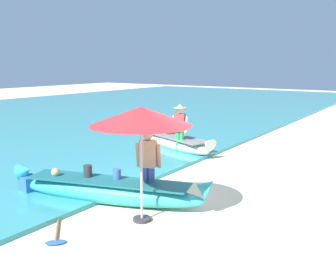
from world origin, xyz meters
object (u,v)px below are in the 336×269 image
(boat_white_midground, at_px, (174,142))
(cooler_box, at_px, (29,185))
(boat_cyan_foreground, at_px, (108,190))
(patio_umbrella_large, at_px, (141,117))
(paddle, at_px, (57,228))
(person_tourist_customer, at_px, (148,162))
(person_vendor_hatted, at_px, (180,126))

(boat_white_midground, distance_m, cooler_box, 5.96)
(boat_cyan_foreground, distance_m, boat_white_midground, 5.63)
(patio_umbrella_large, bearing_deg, boat_cyan_foreground, 164.33)
(boat_white_midground, xyz_separation_m, paddle, (1.96, -6.91, -0.26))
(boat_white_midground, bearing_deg, patio_umbrella_large, -62.07)
(boat_white_midground, distance_m, patio_umbrella_large, 6.69)
(person_tourist_customer, distance_m, cooler_box, 3.04)
(person_vendor_hatted, xyz_separation_m, patio_umbrella_large, (2.44, -5.20, 1.08))
(boat_cyan_foreground, distance_m, person_tourist_customer, 1.12)
(paddle, bearing_deg, person_tourist_customer, 73.21)
(person_tourist_customer, relative_size, patio_umbrella_large, 0.74)
(person_tourist_customer, xyz_separation_m, patio_umbrella_large, (0.45, -0.81, 1.13))
(person_vendor_hatted, relative_size, paddle, 1.15)
(boat_cyan_foreground, distance_m, patio_umbrella_large, 2.20)
(boat_white_midground, bearing_deg, person_tourist_customer, -62.26)
(person_tourist_customer, bearing_deg, boat_white_midground, 117.74)
(patio_umbrella_large, xyz_separation_m, paddle, (-1.06, -1.22, -2.05))
(boat_cyan_foreground, distance_m, paddle, 1.60)
(person_vendor_hatted, bearing_deg, person_tourist_customer, -65.60)
(paddle, bearing_deg, boat_cyan_foreground, 96.57)
(person_vendor_hatted, height_order, patio_umbrella_large, patio_umbrella_large)
(patio_umbrella_large, bearing_deg, cooler_box, -175.16)
(boat_cyan_foreground, distance_m, cooler_box, 2.05)
(person_vendor_hatted, bearing_deg, boat_cyan_foreground, -76.09)
(boat_cyan_foreground, height_order, person_vendor_hatted, person_vendor_hatted)
(patio_umbrella_large, distance_m, paddle, 2.61)
(boat_white_midground, xyz_separation_m, patio_umbrella_large, (3.02, -5.69, 1.79))
(boat_cyan_foreground, relative_size, boat_white_midground, 1.14)
(cooler_box, height_order, paddle, cooler_box)
(boat_white_midground, bearing_deg, cooler_box, -91.71)
(person_vendor_hatted, distance_m, cooler_box, 5.57)
(person_vendor_hatted, height_order, cooler_box, person_vendor_hatted)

